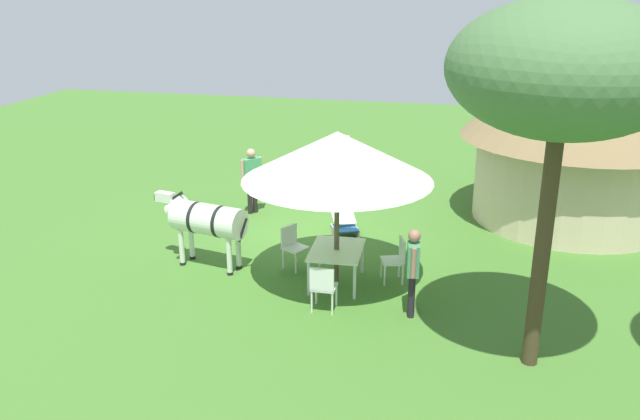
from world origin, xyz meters
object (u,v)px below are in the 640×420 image
at_px(patio_chair_near_lawn, 323,285).
at_px(guest_beside_umbrella, 413,265).
at_px(patio_dining_table, 337,253).
at_px(zebra_nearest_camera, 325,160).
at_px(zebra_by_umbrella, 206,220).
at_px(striped_lounge_chair, 345,225).
at_px(standing_watcher, 252,175).
at_px(thatched_hut, 580,116).
at_px(shade_umbrella, 337,156).
at_px(acacia_tree_far_lawn, 564,70).
at_px(patio_chair_near_hut, 293,244).
at_px(patio_chair_west_end, 397,257).

distance_m(patio_chair_near_lawn, guest_beside_umbrella, 1.65).
height_order(patio_dining_table, patio_chair_near_lawn, patio_chair_near_lawn).
distance_m(zebra_nearest_camera, zebra_by_umbrella, 5.46).
xyz_separation_m(guest_beside_umbrella, striped_lounge_chair, (-3.58, -1.91, -0.74)).
relative_size(striped_lounge_chair, zebra_by_umbrella, 0.44).
xyz_separation_m(guest_beside_umbrella, standing_watcher, (-4.59, -4.50, 0.03)).
height_order(thatched_hut, shade_umbrella, thatched_hut).
distance_m(patio_chair_near_lawn, acacia_tree_far_lawn, 5.45).
bearing_deg(patio_chair_near_hut, acacia_tree_far_lawn, 88.43).
distance_m(thatched_hut, zebra_nearest_camera, 6.57).
bearing_deg(striped_lounge_chair, zebra_by_umbrella, 19.67).
bearing_deg(zebra_by_umbrella, patio_dining_table, -82.64).
height_order(patio_chair_near_lawn, zebra_by_umbrella, zebra_by_umbrella).
distance_m(patio_chair_west_end, zebra_nearest_camera, 5.79).
bearing_deg(guest_beside_umbrella, zebra_by_umbrella, -112.35).
relative_size(patio_dining_table, patio_chair_near_lawn, 1.52).
bearing_deg(zebra_by_umbrella, acacia_tree_far_lawn, -98.30).
distance_m(shade_umbrella, patio_chair_near_hut, 2.40).
xyz_separation_m(shade_umbrella, standing_watcher, (-3.61, -2.94, -1.58)).
bearing_deg(patio_chair_near_lawn, guest_beside_umbrella, 7.83).
relative_size(patio_dining_table, striped_lounge_chair, 1.41).
bearing_deg(patio_chair_near_lawn, patio_chair_near_hut, 120.59).
bearing_deg(guest_beside_umbrella, acacia_tree_far_lawn, 53.27).
xyz_separation_m(patio_dining_table, standing_watcher, (-3.61, -2.94, 0.36)).
bearing_deg(standing_watcher, acacia_tree_far_lawn, 89.35).
relative_size(guest_beside_umbrella, acacia_tree_far_lawn, 0.30).
bearing_deg(patio_chair_near_lawn, thatched_hut, 51.64).
bearing_deg(patio_chair_west_end, thatched_hut, -56.96).
distance_m(thatched_hut, standing_watcher, 8.10).
distance_m(patio_chair_west_end, acacia_tree_far_lawn, 5.32).
bearing_deg(guest_beside_umbrella, thatched_hut, 144.01).
height_order(patio_chair_west_end, zebra_nearest_camera, zebra_nearest_camera).
bearing_deg(patio_chair_near_hut, striped_lounge_chair, -170.42).
xyz_separation_m(patio_chair_near_hut, zebra_by_umbrella, (0.35, -1.74, 0.51)).
height_order(shade_umbrella, standing_watcher, shade_umbrella).
bearing_deg(thatched_hut, patio_dining_table, -44.41).
distance_m(shade_umbrella, acacia_tree_far_lawn, 4.57).
height_order(thatched_hut, standing_watcher, thatched_hut).
relative_size(patio_dining_table, standing_watcher, 0.81).
relative_size(thatched_hut, acacia_tree_far_lawn, 1.00).
bearing_deg(patio_chair_west_end, acacia_tree_far_lawn, -153.74).
distance_m(patio_dining_table, zebra_nearest_camera, 5.72).
distance_m(thatched_hut, acacia_tree_far_lawn, 7.48).
bearing_deg(patio_chair_near_lawn, standing_watcher, 121.39).
bearing_deg(patio_dining_table, zebra_nearest_camera, -165.19).
distance_m(shade_umbrella, standing_watcher, 4.92).
bearing_deg(guest_beside_umbrella, striped_lounge_chair, -158.84).
bearing_deg(patio_chair_west_end, patio_chair_near_hut, 66.66).
distance_m(patio_chair_west_end, patio_chair_near_hut, 2.19).
distance_m(patio_dining_table, acacia_tree_far_lawn, 5.68).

